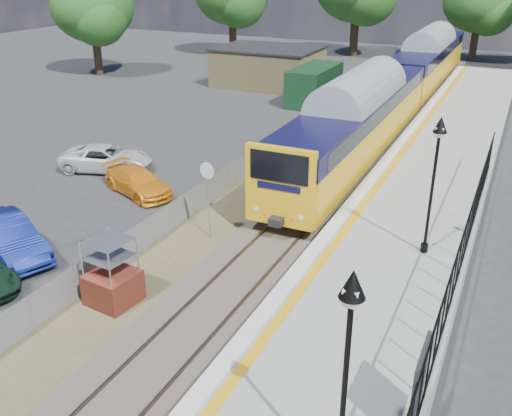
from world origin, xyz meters
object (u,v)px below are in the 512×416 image
Objects in this scene: victorian_lamp_north at (437,154)px; brick_plinth at (112,273)px; train at (401,82)px; car_blue at (7,238)px; victorian_lamp_south at (349,334)px; speed_sign at (208,187)px; car_white at (106,158)px; car_yellow at (138,182)px.

victorian_lamp_north is 2.07× the size of brick_plinth.
car_blue is at bearing -108.12° from train.
train is 26.56m from brick_plinth.
victorian_lamp_north reaches higher than train.
brick_plinth is (-3.01, -26.36, -1.27)m from train.
victorian_lamp_south reaches higher than brick_plinth.
car_white is at bearing 161.70° from speed_sign.
brick_plinth reaches higher than car_blue.
speed_sign reaches higher than car_white.
train reaches higher than brick_plinth.
car_blue is (-5.85, -4.25, -1.41)m from speed_sign.
train is 20.26m from car_yellow.
speed_sign is at bearing 130.71° from victorian_lamp_south.
train is 18.36× the size of brick_plinth.
speed_sign is (-7.80, -0.70, -2.15)m from victorian_lamp_north.
car_white reaches higher than car_yellow.
victorian_lamp_south reaches higher than speed_sign.
train is 9.13× the size of car_blue.
brick_plinth is 0.56× the size of car_yellow.
speed_sign reaches higher than car_yellow.
victorian_lamp_north is at bearing -48.54° from car_blue.
car_white is at bearing -123.07° from train.
car_blue is (-13.65, -4.95, -3.56)m from victorian_lamp_north.
train is at bearing 83.48° from brick_plinth.
brick_plinth is 9.02m from car_yellow.
car_blue is 9.10m from car_white.
brick_plinth is at bearing -157.67° from car_white.
brick_plinth is at bearing 153.67° from victorian_lamp_south.
victorian_lamp_south reaches higher than car_white.
car_yellow is at bearing 171.64° from victorian_lamp_north.
car_blue is (-5.34, 0.84, -0.33)m from brick_plinth.
car_yellow is at bearing -112.38° from train.
victorian_lamp_south is at bearing -26.33° from brick_plinth.
victorian_lamp_north reaches higher than car_blue.
car_white is (-10.94, -16.80, -1.71)m from train.
victorian_lamp_south is at bearing -108.86° from car_yellow.
victorian_lamp_north is at bearing -120.41° from car_white.
victorian_lamp_north reaches higher than car_white.
car_white is (-16.44, 13.77, -3.67)m from victorian_lamp_south.
train is at bearing 92.92° from speed_sign.
victorian_lamp_south is 1.01× the size of car_white.
brick_plinth is 5.22m from speed_sign.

